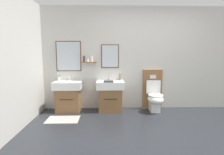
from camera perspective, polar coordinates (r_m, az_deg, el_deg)
The scene contains 11 objects.
ground_plane at distance 3.20m, azimuth 18.06°, elevation -19.70°, with size 6.64×4.92×0.10m, color #23262B.
wall_back at distance 4.57m, azimuth 10.95°, elevation 6.04°, with size 5.44×0.27×2.54m.
bath_mat at distance 3.99m, azimuth -15.62°, elevation -13.01°, with size 0.68×0.44×0.01m, color #9E9993.
vanity_sink_left at distance 4.42m, azimuth -13.99°, elevation -5.62°, with size 0.66×0.48×0.73m.
tap_on_left_sink at distance 4.51m, azimuth -13.71°, elevation -0.01°, with size 0.03×0.13×0.11m.
vanity_sink_right at distance 4.32m, azimuth -0.58°, elevation -5.70°, with size 0.66×0.48×0.73m.
tap_on_right_sink at distance 4.41m, azimuth -0.63°, elevation 0.04°, with size 0.03×0.13×0.11m.
toilet at distance 4.48m, azimuth 13.39°, elevation -5.65°, with size 0.48×0.62×1.00m.
toothbrush_cup at distance 4.56m, azimuth -16.82°, elevation -0.26°, with size 0.07×0.07×0.20m.
soap_dispenser at distance 4.42m, azimuth 2.75°, elevation 0.27°, with size 0.06×0.06×0.20m.
folded_hand_towel at distance 4.11m, azimuth -1.10°, elevation -1.23°, with size 0.22×0.16×0.04m, color #47474C.
Camera 1 is at (-1.01, -2.66, 1.42)m, focal length 28.22 mm.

